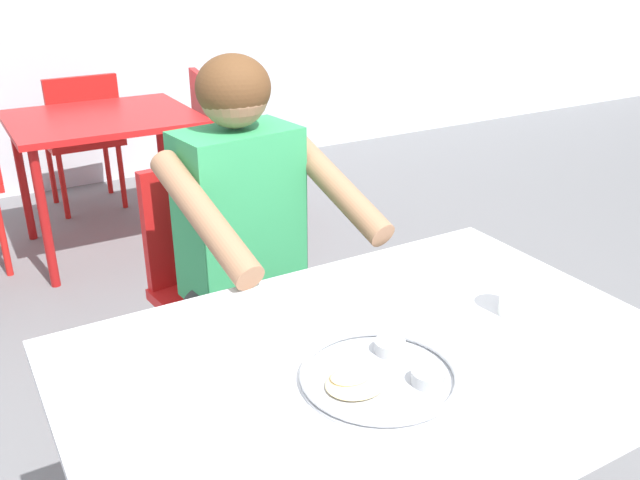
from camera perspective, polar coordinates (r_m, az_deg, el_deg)
table_foreground at (r=1.39m, az=4.97°, el=-12.18°), size 1.20×0.82×0.74m
thali_tray at (r=1.27m, az=5.10°, el=-11.24°), size 0.30×0.30×0.03m
drinking_cup at (r=1.51m, az=16.42°, el=-4.31°), size 0.08×0.08×0.10m
chair_foreground at (r=2.18m, az=-8.11°, el=-2.95°), size 0.48×0.48×0.86m
diner_foreground at (r=1.91m, az=-5.31°, el=0.55°), size 0.54×0.58×1.21m
table_background_red at (r=3.58m, az=-17.82°, el=8.64°), size 0.88×0.77×0.70m
chair_red_right at (r=3.85m, az=-8.14°, el=8.71°), size 0.48×0.49×0.85m
chair_red_far at (r=4.20m, az=-19.40°, el=8.57°), size 0.43×0.41×0.81m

